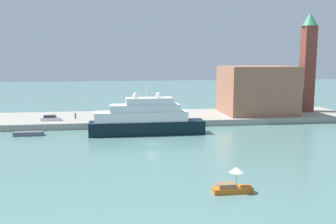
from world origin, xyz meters
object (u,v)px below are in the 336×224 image
object	(u,v)px
large_yacht	(145,120)
bell_tower	(308,59)
work_barge	(29,134)
harbor_building	(257,90)
parked_car	(51,118)
small_motorboat	(232,184)
person_figure	(75,116)
mooring_bollard	(163,119)

from	to	relation	value
large_yacht	bell_tower	size ratio (longest dim) A/B	0.91
bell_tower	work_barge	bearing A→B (deg)	-166.92
harbor_building	parked_car	world-z (taller)	harbor_building
large_yacht	small_motorboat	bearing A→B (deg)	-78.63
person_figure	mooring_bollard	distance (m)	21.58
work_barge	small_motorboat	bearing A→B (deg)	-50.54
bell_tower	person_figure	size ratio (longest dim) A/B	17.13
mooring_bollard	small_motorboat	bearing A→B (deg)	-86.83
work_barge	parked_car	xyz separation A→B (m)	(2.98, 10.25, 1.59)
work_barge	bell_tower	xyz separation A→B (m)	(70.99, 16.49, 15.49)
work_barge	bell_tower	world-z (taller)	bell_tower
harbor_building	bell_tower	xyz separation A→B (m)	(15.03, 1.64, 8.15)
person_figure	mooring_bollard	bearing A→B (deg)	-14.94
work_barge	bell_tower	bearing A→B (deg)	13.08
harbor_building	mooring_bollard	distance (m)	28.42
small_motorboat	mooring_bollard	size ratio (longest dim) A/B	6.16
harbor_building	person_figure	size ratio (longest dim) A/B	11.51
harbor_building	parked_car	size ratio (longest dim) A/B	3.94
parked_car	work_barge	bearing A→B (deg)	-106.24
small_motorboat	harbor_building	distance (m)	59.13
large_yacht	person_figure	size ratio (longest dim) A/B	15.57
small_motorboat	mooring_bollard	world-z (taller)	small_motorboat
mooring_bollard	harbor_building	bearing A→B (deg)	16.93
work_barge	parked_car	bearing A→B (deg)	73.76
bell_tower	mooring_bollard	distance (m)	45.00
large_yacht	harbor_building	xyz separation A→B (m)	(31.46, 16.84, 4.61)
work_barge	mooring_bollard	size ratio (longest dim) A/B	7.68
parked_car	mooring_bollard	size ratio (longest dim) A/B	5.85
work_barge	mooring_bollard	bearing A→B (deg)	12.95
work_barge	bell_tower	distance (m)	74.51
work_barge	harbor_building	bearing A→B (deg)	14.86
large_yacht	parked_car	world-z (taller)	large_yacht
large_yacht	bell_tower	bearing A→B (deg)	21.68
parked_car	person_figure	distance (m)	5.91
parked_car	small_motorboat	bearing A→B (deg)	-59.46
harbor_building	person_figure	distance (m)	47.84
person_figure	mooring_bollard	xyz separation A→B (m)	(20.85, -5.56, -0.33)
large_yacht	small_motorboat	world-z (taller)	large_yacht
small_motorboat	person_figure	xyz separation A→B (m)	(-23.36, 51.04, 1.18)
bell_tower	person_figure	distance (m)	64.10
work_barge	bell_tower	size ratio (longest dim) A/B	0.22
work_barge	harbor_building	size ratio (longest dim) A/B	0.33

